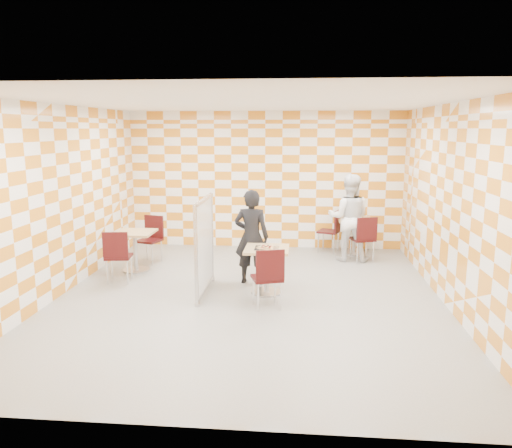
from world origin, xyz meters
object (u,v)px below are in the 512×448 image
(chair_second_side, at_px, (333,227))
(soda_bottle, at_px, (359,213))
(main_table, at_px, (267,263))
(chair_main_front, at_px, (268,274))
(man_white, at_px, (349,218))
(chair_second_front, at_px, (364,236))
(empty_table, at_px, (135,244))
(partition, at_px, (204,245))
(man_dark, at_px, (251,237))
(second_table, at_px, (355,230))
(sport_bottle, at_px, (345,214))
(chair_empty_near, at_px, (117,253))
(chair_empty_far, at_px, (151,235))

(chair_second_side, bearing_deg, soda_bottle, 3.68)
(main_table, distance_m, chair_main_front, 0.74)
(man_white, bearing_deg, chair_second_front, 158.73)
(chair_main_front, bearing_deg, empty_table, 145.27)
(empty_table, bearing_deg, chair_main_front, -34.73)
(partition, height_order, man_dark, man_dark)
(chair_second_side, distance_m, partition, 3.66)
(partition, bearing_deg, chair_main_front, -32.15)
(second_table, height_order, man_white, man_white)
(chair_main_front, height_order, man_dark, man_dark)
(main_table, bearing_deg, man_white, 56.17)
(second_table, height_order, sport_bottle, sport_bottle)
(chair_main_front, height_order, partition, partition)
(chair_empty_near, bearing_deg, sport_bottle, 32.73)
(main_table, height_order, man_white, man_white)
(chair_main_front, relative_size, chair_second_front, 1.00)
(chair_empty_near, distance_m, man_dark, 2.31)
(man_white, bearing_deg, chair_second_side, -61.21)
(main_table, height_order, chair_second_side, chair_second_side)
(man_dark, xyz_separation_m, man_white, (1.79, 1.70, 0.06))
(man_white, bearing_deg, soda_bottle, -108.05)
(chair_empty_far, bearing_deg, man_dark, -29.57)
(main_table, relative_size, man_white, 0.43)
(empty_table, xyz_separation_m, chair_empty_far, (0.11, 0.67, 0.04))
(man_white, relative_size, sport_bottle, 8.73)
(second_table, bearing_deg, sport_bottle, 155.56)
(chair_main_front, distance_m, sport_bottle, 3.89)
(chair_empty_near, relative_size, chair_empty_far, 1.00)
(man_white, bearing_deg, chair_empty_near, 30.67)
(chair_main_front, bearing_deg, second_table, 65.67)
(second_table, xyz_separation_m, chair_main_front, (-1.60, -3.53, 0.04))
(sport_bottle, bearing_deg, partition, -129.93)
(chair_empty_near, distance_m, soda_bottle, 5.07)
(main_table, xyz_separation_m, man_dark, (-0.30, 0.53, 0.30))
(chair_empty_far, relative_size, sport_bottle, 4.62)
(man_dark, bearing_deg, main_table, 124.35)
(chair_empty_far, distance_m, man_white, 3.96)
(chair_second_side, bearing_deg, main_table, -113.23)
(empty_table, bearing_deg, second_table, 22.27)
(chair_second_side, bearing_deg, partition, -127.30)
(chair_second_side, xyz_separation_m, sport_bottle, (0.25, 0.04, 0.29))
(empty_table, xyz_separation_m, sport_bottle, (4.00, 1.81, 0.33))
(second_table, relative_size, chair_empty_near, 0.81)
(main_table, bearing_deg, second_table, 59.07)
(soda_bottle, bearing_deg, chair_second_front, -88.51)
(main_table, bearing_deg, chair_second_front, 49.22)
(chair_second_side, height_order, man_white, man_white)
(chair_empty_far, distance_m, soda_bottle, 4.36)
(partition, bearing_deg, man_white, 42.65)
(main_table, distance_m, sport_bottle, 3.25)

